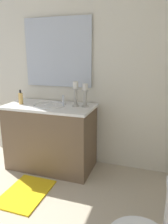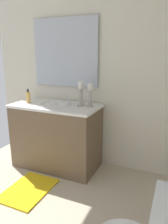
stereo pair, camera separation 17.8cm
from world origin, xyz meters
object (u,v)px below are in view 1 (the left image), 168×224
at_px(vanity_cabinet, 51,137).
at_px(candle_holder_tall, 85,95).
at_px(sink_basin, 50,108).
at_px(mirror, 57,53).
at_px(candle_holder_short, 76,93).
at_px(soap_bottle, 21,98).
at_px(bath_mat, 26,193).

xyz_separation_m(vanity_cabinet, candle_holder_tall, (-0.07, 0.44, 0.57)).
bearing_deg(sink_basin, mirror, -179.80).
distance_m(candle_holder_short, soap_bottle, 0.72).
relative_size(vanity_cabinet, soap_bottle, 6.25).
distance_m(sink_basin, candle_holder_short, 0.39).
height_order(sink_basin, candle_holder_tall, candle_holder_tall).
relative_size(sink_basin, bath_mat, 0.67).
bearing_deg(candle_holder_short, candle_holder_tall, 96.58).
relative_size(vanity_cabinet, candle_holder_short, 3.72).
height_order(vanity_cabinet, candle_holder_tall, candle_holder_tall).
bearing_deg(mirror, soap_bottle, -49.67).
bearing_deg(candle_holder_tall, sink_basin, -80.68).
distance_m(mirror, candle_holder_short, 0.61).
xyz_separation_m(soap_bottle, bath_mat, (0.58, 0.38, -0.91)).
xyz_separation_m(sink_basin, candle_holder_short, (-0.06, 0.33, 0.20)).
height_order(candle_holder_tall, soap_bottle, candle_holder_tall).
xyz_separation_m(mirror, candle_holder_short, (0.22, 0.33, -0.47)).
relative_size(mirror, candle_holder_tall, 3.28).
distance_m(vanity_cabinet, soap_bottle, 0.62).
distance_m(mirror, bath_mat, 1.72).
distance_m(sink_basin, mirror, 0.73).
height_order(vanity_cabinet, soap_bottle, soap_bottle).
xyz_separation_m(mirror, soap_bottle, (0.32, -0.38, -0.56)).
height_order(mirror, soap_bottle, mirror).
bearing_deg(soap_bottle, candle_holder_tall, 98.01).
distance_m(candle_holder_short, bath_mat, 1.25).
relative_size(candle_holder_tall, bath_mat, 0.47).
bearing_deg(mirror, vanity_cabinet, -0.01).
bearing_deg(candle_holder_short, mirror, -124.00).
bearing_deg(vanity_cabinet, sink_basin, 90.00).
distance_m(vanity_cabinet, candle_holder_tall, 0.72).
bearing_deg(mirror, candle_holder_short, 56.00).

